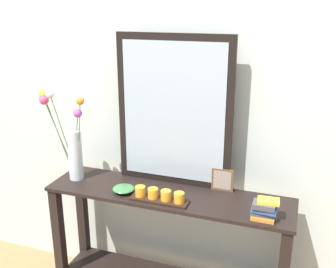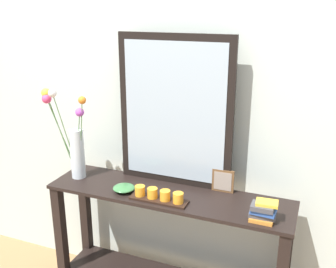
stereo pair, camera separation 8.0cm
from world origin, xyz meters
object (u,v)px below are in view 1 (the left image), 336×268
decorative_bowl (124,189)px  book_stack (265,209)px  candle_tray (159,196)px  console_table (168,242)px  mirror_leaning (174,112)px  picture_frame_small (222,180)px  tall_vase_left (71,144)px

decorative_bowl → book_stack: bearing=-2.2°
candle_tray → book_stack: (0.55, 0.00, 0.02)m
console_table → mirror_leaning: bearing=96.5°
mirror_leaning → decorative_bowl: size_ratio=6.94×
picture_frame_small → book_stack: 0.35m
tall_vase_left → candle_tray: (0.58, -0.09, -0.20)m
tall_vase_left → picture_frame_small: (0.87, 0.15, -0.16)m
book_stack → mirror_leaning: bearing=156.1°
decorative_bowl → tall_vase_left: bearing=170.6°
mirror_leaning → picture_frame_small: (0.29, -0.01, -0.37)m
book_stack → console_table: bearing=169.2°
mirror_leaning → candle_tray: 0.47m
candle_tray → tall_vase_left: bearing=171.4°
picture_frame_small → mirror_leaning: bearing=177.8°
decorative_bowl → book_stack: book_stack is taller
mirror_leaning → tall_vase_left: mirror_leaning is taller
console_table → book_stack: size_ratio=10.19×
mirror_leaning → decorative_bowl: bearing=-135.7°
tall_vase_left → candle_tray: size_ratio=1.77×
picture_frame_small → decorative_bowl: (-0.52, -0.21, -0.04)m
console_table → book_stack: bearing=-10.8°
decorative_bowl → book_stack: (0.78, -0.03, 0.03)m
console_table → mirror_leaning: mirror_leaning is taller
mirror_leaning → console_table: bearing=-83.5°
decorative_bowl → book_stack: 0.78m
decorative_bowl → candle_tray: bearing=-7.4°
console_table → tall_vase_left: size_ratio=2.48×
candle_tray → picture_frame_small: size_ratio=2.42×
tall_vase_left → decorative_bowl: (0.36, -0.06, -0.21)m
candle_tray → decorative_bowl: candle_tray is taller
console_table → mirror_leaning: 0.77m
candle_tray → picture_frame_small: (0.29, 0.23, 0.04)m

